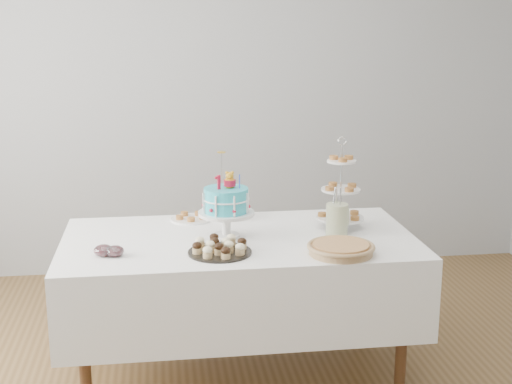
{
  "coord_description": "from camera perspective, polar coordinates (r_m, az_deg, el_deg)",
  "views": [
    {
      "loc": [
        -0.42,
        -3.4,
        1.93
      ],
      "look_at": [
        0.09,
        0.3,
        1.02
      ],
      "focal_mm": 50.0,
      "sensor_mm": 36.0,
      "label": 1
    }
  ],
  "objects": [
    {
      "name": "plate_stack",
      "position": [
        4.27,
        -2.07,
        -1.63
      ],
      "size": [
        0.18,
        0.18,
        0.07
      ],
      "color": "white",
      "rests_on": "table"
    },
    {
      "name": "cupcake_tray",
      "position": [
        3.64,
        -2.92,
        -4.37
      ],
      "size": [
        0.33,
        0.33,
        0.07
      ],
      "color": "black",
      "rests_on": "table"
    },
    {
      "name": "walls",
      "position": [
        3.48,
        -0.85,
        4.04
      ],
      "size": [
        5.04,
        4.04,
        2.7
      ],
      "color": "#A0A3A5",
      "rests_on": "floor"
    },
    {
      "name": "table",
      "position": [
        3.97,
        -1.34,
        -6.78
      ],
      "size": [
        1.92,
        1.02,
        0.77
      ],
      "color": "white",
      "rests_on": "floor"
    },
    {
      "name": "jam_bowl_a",
      "position": [
        3.68,
        -12.1,
        -4.6
      ],
      "size": [
        0.1,
        0.1,
        0.06
      ],
      "color": "silver",
      "rests_on": "table"
    },
    {
      "name": "tiered_stand",
      "position": [
        4.05,
        6.8,
        0.15
      ],
      "size": [
        0.27,
        0.27,
        0.53
      ],
      "color": "silver",
      "rests_on": "table"
    },
    {
      "name": "pie",
      "position": [
        3.65,
        6.81,
        -4.48
      ],
      "size": [
        0.35,
        0.35,
        0.05
      ],
      "color": "tan",
      "rests_on": "table"
    },
    {
      "name": "pastry_plate",
      "position": [
        4.24,
        -5.2,
        -2.04
      ],
      "size": [
        0.24,
        0.24,
        0.04
      ],
      "color": "white",
      "rests_on": "table"
    },
    {
      "name": "birthday_cake",
      "position": [
        3.87,
        -2.39,
        -1.81
      ],
      "size": [
        0.31,
        0.31,
        0.47
      ],
      "rotation": [
        0.0,
        0.0,
        0.25
      ],
      "color": "white",
      "rests_on": "table"
    },
    {
      "name": "jam_bowl_b",
      "position": [
        3.66,
        -11.23,
        -4.67
      ],
      "size": [
        0.09,
        0.09,
        0.06
      ],
      "color": "silver",
      "rests_on": "table"
    },
    {
      "name": "utensil_pitcher",
      "position": [
        3.94,
        6.5,
        -2.1
      ],
      "size": [
        0.13,
        0.12,
        0.27
      ],
      "rotation": [
        0.0,
        0.0,
        0.02
      ],
      "color": "beige",
      "rests_on": "table"
    }
  ]
}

